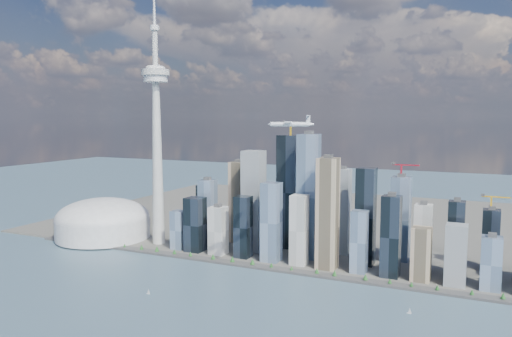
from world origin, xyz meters
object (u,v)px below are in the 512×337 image
at_px(airplane, 291,124).
at_px(sailboat_west, 148,292).
at_px(dome_stadium, 103,221).
at_px(needle_tower, 157,132).
at_px(sailboat_east, 409,312).

relative_size(airplane, sailboat_west, 7.20).
bearing_deg(sailboat_west, airplane, 36.88).
bearing_deg(dome_stadium, sailboat_west, -38.58).
bearing_deg(needle_tower, sailboat_east, -17.04).
distance_m(needle_tower, dome_stadium, 241.40).
xyz_separation_m(needle_tower, dome_stadium, (-140.00, -10.00, -196.40)).
bearing_deg(sailboat_west, dome_stadium, 150.06).
height_order(sailboat_west, sailboat_east, sailboat_west).
xyz_separation_m(needle_tower, sailboat_west, (158.75, -248.30, -232.85)).
bearing_deg(sailboat_west, needle_tower, 131.23).
distance_m(dome_stadium, sailboat_east, 685.54).
bearing_deg(sailboat_east, airplane, -172.07).
bearing_deg(dome_stadium, airplane, -15.69).
distance_m(dome_stadium, sailboat_west, 383.88).
height_order(needle_tower, airplane, needle_tower).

